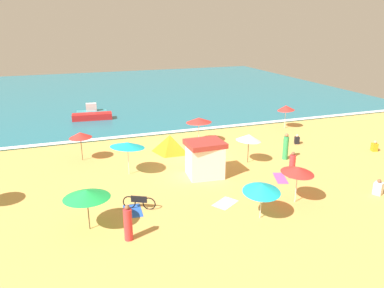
{
  "coord_description": "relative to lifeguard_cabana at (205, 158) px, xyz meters",
  "views": [
    {
      "loc": [
        -9.07,
        -24.79,
        9.61
      ],
      "look_at": [
        -0.01,
        0.38,
        0.8
      ],
      "focal_mm": 35.2,
      "sensor_mm": 36.0,
      "label": 1
    }
  ],
  "objects": [
    {
      "name": "beachgoer_0",
      "position": [
        8.45,
        -5.93,
        -0.8
      ],
      "size": [
        0.62,
        0.62,
        0.94
      ],
      "color": "white",
      "rests_on": "ground_plane"
    },
    {
      "name": "beach_umbrella_8",
      "position": [
        -7.25,
        5.66,
        0.69
      ],
      "size": [
        2.03,
        2.03,
        2.12
      ],
      "color": "#4C3823",
      "rests_on": "ground_plane"
    },
    {
      "name": "ground_plane",
      "position": [
        0.65,
        3.83,
        -1.2
      ],
      "size": [
        60.0,
        60.0,
        0.0
      ],
      "primitive_type": "plane",
      "color": "#E0A856"
    },
    {
      "name": "beach_umbrella_2",
      "position": [
        3.37,
        -5.13,
        0.71
      ],
      "size": [
        2.56,
        2.56,
        2.16
      ],
      "color": "silver",
      "rests_on": "ground_plane"
    },
    {
      "name": "beach_umbrella_6",
      "position": [
        3.77,
        1.23,
        0.65
      ],
      "size": [
        2.0,
        1.97,
        2.15
      ],
      "color": "#4C3823",
      "rests_on": "ground_plane"
    },
    {
      "name": "small_boat_1",
      "position": [
        -5.3,
        18.67,
        -0.67
      ],
      "size": [
        3.12,
        1.37,
        1.33
      ],
      "color": "teal",
      "rests_on": "ocean_water"
    },
    {
      "name": "wave_breaker_foam",
      "position": [
        0.65,
        10.13,
        -1.09
      ],
      "size": [
        57.0,
        0.7,
        0.01
      ],
      "primitive_type": "cube",
      "color": "white",
      "rests_on": "ocean_water"
    },
    {
      "name": "beachgoer_4",
      "position": [
        9.55,
        3.65,
        -0.85
      ],
      "size": [
        0.46,
        0.46,
        0.81
      ],
      "color": "black",
      "rests_on": "ground_plane"
    },
    {
      "name": "beach_umbrella_0",
      "position": [
        0.64,
        -6.05,
        0.49
      ],
      "size": [
        2.37,
        2.4,
        2.02
      ],
      "color": "silver",
      "rests_on": "ground_plane"
    },
    {
      "name": "beachgoer_2",
      "position": [
        -6.05,
        -5.77,
        -0.38
      ],
      "size": [
        0.4,
        0.4,
        1.77
      ],
      "color": "red",
      "rests_on": "ground_plane"
    },
    {
      "name": "parked_bicycle",
      "position": [
        -4.95,
        -2.98,
        -0.82
      ],
      "size": [
        1.63,
        0.92,
        0.76
      ],
      "color": "black",
      "rests_on": "ground_plane"
    },
    {
      "name": "beachgoer_3",
      "position": [
        5.14,
        -2.13,
        -0.39
      ],
      "size": [
        0.44,
        0.44,
        1.74
      ],
      "color": "red",
      "rests_on": "ground_plane"
    },
    {
      "name": "beach_towel_0",
      "position": [
        -0.35,
        -3.98,
        -1.19
      ],
      "size": [
        1.67,
        1.51,
        0.01
      ],
      "color": "white",
      "rests_on": "ground_plane"
    },
    {
      "name": "beach_towel_1",
      "position": [
        -5.34,
        -3.13,
        -1.19
      ],
      "size": [
        1.02,
        1.59,
        0.01
      ],
      "color": "blue",
      "rests_on": "ground_plane"
    },
    {
      "name": "beach_umbrella_4",
      "position": [
        11.25,
        8.06,
        0.73
      ],
      "size": [
        1.88,
        1.86,
        2.23
      ],
      "color": "silver",
      "rests_on": "ground_plane"
    },
    {
      "name": "lifeguard_cabana",
      "position": [
        0.0,
        0.0,
        0.0
      ],
      "size": [
        2.33,
        2.06,
        2.35
      ],
      "color": "white",
      "rests_on": "ground_plane"
    },
    {
      "name": "beach_umbrella_1",
      "position": [
        -7.65,
        -4.2,
        0.66
      ],
      "size": [
        2.8,
        2.81,
        2.09
      ],
      "color": "#4C3823",
      "rests_on": "ground_plane"
    },
    {
      "name": "beach_towel_2",
      "position": [
        4.42,
        -2.01,
        -1.19
      ],
      "size": [
        1.26,
        1.91,
        0.01
      ],
      "color": "#D84CA5",
      "rests_on": "ground_plane"
    },
    {
      "name": "beach_umbrella_7",
      "position": [
        2.1,
        6.64,
        0.73
      ],
      "size": [
        2.84,
        2.85,
        2.17
      ],
      "color": "silver",
      "rests_on": "ground_plane"
    },
    {
      "name": "small_boat_0",
      "position": [
        -5.42,
        17.07,
        -0.78
      ],
      "size": [
        3.98,
        1.58,
        0.63
      ],
      "color": "red",
      "rests_on": "ocean_water"
    },
    {
      "name": "beach_umbrella_5",
      "position": [
        -4.57,
        1.94,
        0.84
      ],
      "size": [
        2.99,
        2.98,
        2.32
      ],
      "color": "silver",
      "rests_on": "ground_plane"
    },
    {
      "name": "beach_tent",
      "position": [
        -0.86,
        4.96,
        -0.48
      ],
      "size": [
        2.73,
        2.64,
        1.44
      ],
      "color": "orange",
      "rests_on": "ground_plane"
    },
    {
      "name": "beachgoer_1",
      "position": [
        14.13,
        0.1,
        -0.83
      ],
      "size": [
        0.51,
        0.51,
        0.85
      ],
      "color": "orange",
      "rests_on": "ground_plane"
    },
    {
      "name": "beachgoer_5",
      "position": [
        6.63,
        0.9,
        -0.28
      ],
      "size": [
        0.56,
        0.56,
        1.96
      ],
      "color": "green",
      "rests_on": "ground_plane"
    },
    {
      "name": "ocean_water",
      "position": [
        0.65,
        31.83,
        -1.15
      ],
      "size": [
        60.0,
        44.0,
        0.1
      ],
      "primitive_type": "cube",
      "color": "teal",
      "rests_on": "ground_plane"
    }
  ]
}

